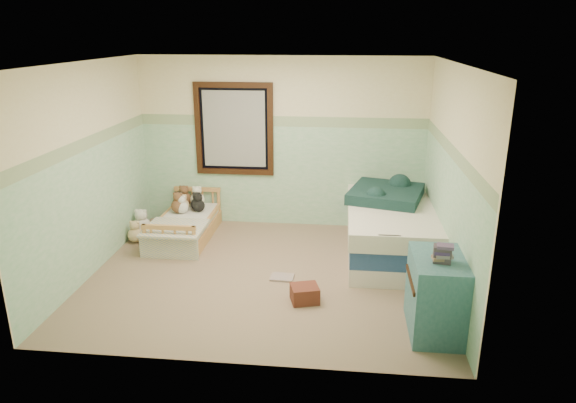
# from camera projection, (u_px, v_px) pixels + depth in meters

# --- Properties ---
(floor) EXTENTS (4.20, 3.60, 0.02)m
(floor) POSITION_uv_depth(u_px,v_px,m) (265.00, 275.00, 6.36)
(floor) COLOR brown
(floor) RESTS_ON ground
(ceiling) EXTENTS (4.20, 3.60, 0.02)m
(ceiling) POSITION_uv_depth(u_px,v_px,m) (261.00, 62.00, 5.57)
(ceiling) COLOR white
(ceiling) RESTS_ON wall_back
(wall_back) EXTENTS (4.20, 0.04, 2.50)m
(wall_back) POSITION_uv_depth(u_px,v_px,m) (282.00, 143.00, 7.67)
(wall_back) COLOR beige
(wall_back) RESTS_ON floor
(wall_front) EXTENTS (4.20, 0.04, 2.50)m
(wall_front) POSITION_uv_depth(u_px,v_px,m) (230.00, 233.00, 4.27)
(wall_front) COLOR beige
(wall_front) RESTS_ON floor
(wall_left) EXTENTS (0.04, 3.60, 2.50)m
(wall_left) POSITION_uv_depth(u_px,v_px,m) (88.00, 170.00, 6.18)
(wall_left) COLOR beige
(wall_left) RESTS_ON floor
(wall_right) EXTENTS (0.04, 3.60, 2.50)m
(wall_right) POSITION_uv_depth(u_px,v_px,m) (451.00, 181.00, 5.75)
(wall_right) COLOR beige
(wall_right) RESTS_ON floor
(wainscot_mint) EXTENTS (4.20, 0.01, 1.50)m
(wainscot_mint) POSITION_uv_depth(u_px,v_px,m) (282.00, 176.00, 7.81)
(wainscot_mint) COLOR #7EBE8F
(wainscot_mint) RESTS_ON floor
(border_strip) EXTENTS (4.20, 0.01, 0.15)m
(border_strip) POSITION_uv_depth(u_px,v_px,m) (282.00, 121.00, 7.55)
(border_strip) COLOR #4A744D
(border_strip) RESTS_ON wall_back
(window_frame) EXTENTS (1.16, 0.06, 1.36)m
(window_frame) POSITION_uv_depth(u_px,v_px,m) (234.00, 129.00, 7.64)
(window_frame) COLOR black
(window_frame) RESTS_ON wall_back
(window_blinds) EXTENTS (0.92, 0.01, 1.12)m
(window_blinds) POSITION_uv_depth(u_px,v_px,m) (234.00, 129.00, 7.65)
(window_blinds) COLOR #B5B5B4
(window_blinds) RESTS_ON window_frame
(toddler_bed_frame) EXTENTS (0.72, 1.44, 0.18)m
(toddler_bed_frame) POSITION_uv_depth(u_px,v_px,m) (186.00, 232.00, 7.45)
(toddler_bed_frame) COLOR #BF8348
(toddler_bed_frame) RESTS_ON floor
(toddler_mattress) EXTENTS (0.66, 1.38, 0.12)m
(toddler_mattress) POSITION_uv_depth(u_px,v_px,m) (185.00, 222.00, 7.40)
(toddler_mattress) COLOR white
(toddler_mattress) RESTS_ON toddler_bed_frame
(patchwork_quilt) EXTENTS (0.78, 0.72, 0.03)m
(patchwork_quilt) POSITION_uv_depth(u_px,v_px,m) (175.00, 228.00, 6.96)
(patchwork_quilt) COLOR #809CBF
(patchwork_quilt) RESTS_ON toddler_mattress
(plush_bed_brown) EXTENTS (0.22, 0.22, 0.22)m
(plush_bed_brown) POSITION_uv_depth(u_px,v_px,m) (184.00, 199.00, 7.84)
(plush_bed_brown) COLOR brown
(plush_bed_brown) RESTS_ON toddler_mattress
(plush_bed_white) EXTENTS (0.21, 0.21, 0.21)m
(plush_bed_white) POSITION_uv_depth(u_px,v_px,m) (197.00, 200.00, 7.82)
(plush_bed_white) COLOR white
(plush_bed_white) RESTS_ON toddler_mattress
(plush_bed_tan) EXTENTS (0.17, 0.17, 0.17)m
(plush_bed_tan) POSITION_uv_depth(u_px,v_px,m) (183.00, 205.00, 7.63)
(plush_bed_tan) COLOR #DABD88
(plush_bed_tan) RESTS_ON toddler_mattress
(plush_bed_dark) EXTENTS (0.18, 0.18, 0.18)m
(plush_bed_dark) POSITION_uv_depth(u_px,v_px,m) (199.00, 206.00, 7.61)
(plush_bed_dark) COLOR black
(plush_bed_dark) RESTS_ON toddler_mattress
(plush_floor_cream) EXTENTS (0.27, 0.27, 0.27)m
(plush_floor_cream) POSITION_uv_depth(u_px,v_px,m) (142.00, 227.00, 7.52)
(plush_floor_cream) COLOR silver
(plush_floor_cream) RESTS_ON floor
(plush_floor_tan) EXTENTS (0.21, 0.21, 0.21)m
(plush_floor_tan) POSITION_uv_depth(u_px,v_px,m) (136.00, 235.00, 7.29)
(plush_floor_tan) COLOR #DABD88
(plush_floor_tan) RESTS_ON floor
(twin_bed_frame) EXTENTS (1.07, 2.13, 0.22)m
(twin_bed_frame) POSITION_uv_depth(u_px,v_px,m) (389.00, 245.00, 6.95)
(twin_bed_frame) COLOR white
(twin_bed_frame) RESTS_ON floor
(twin_boxspring) EXTENTS (1.07, 2.13, 0.22)m
(twin_boxspring) POSITION_uv_depth(u_px,v_px,m) (390.00, 229.00, 6.88)
(twin_boxspring) COLOR navy
(twin_boxspring) RESTS_ON twin_bed_frame
(twin_mattress) EXTENTS (1.11, 2.17, 0.22)m
(twin_mattress) POSITION_uv_depth(u_px,v_px,m) (391.00, 214.00, 6.81)
(twin_mattress) COLOR white
(twin_mattress) RESTS_ON twin_boxspring
(teal_blanket) EXTENTS (1.12, 1.16, 0.14)m
(teal_blanket) POSITION_uv_depth(u_px,v_px,m) (386.00, 194.00, 7.05)
(teal_blanket) COLOR black
(teal_blanket) RESTS_ON twin_mattress
(dresser) EXTENTS (0.49, 0.78, 0.78)m
(dresser) POSITION_uv_depth(u_px,v_px,m) (436.00, 295.00, 5.06)
(dresser) COLOR #2D626E
(dresser) RESTS_ON floor
(book_stack) EXTENTS (0.18, 0.15, 0.16)m
(book_stack) POSITION_uv_depth(u_px,v_px,m) (442.00, 254.00, 4.82)
(book_stack) COLOR brown
(book_stack) RESTS_ON dresser
(red_pillow) EXTENTS (0.35, 0.33, 0.18)m
(red_pillow) POSITION_uv_depth(u_px,v_px,m) (305.00, 294.00, 5.70)
(red_pillow) COLOR #9F4029
(red_pillow) RESTS_ON floor
(floor_book) EXTENTS (0.28, 0.22, 0.03)m
(floor_book) POSITION_uv_depth(u_px,v_px,m) (282.00, 277.00, 6.25)
(floor_book) COLOR #CC873C
(floor_book) RESTS_ON floor
(extra_plush_0) EXTENTS (0.21, 0.21, 0.21)m
(extra_plush_0) POSITION_uv_depth(u_px,v_px,m) (178.00, 206.00, 7.55)
(extra_plush_0) COLOR brown
(extra_plush_0) RESTS_ON toddler_mattress
(extra_plush_1) EXTENTS (0.20, 0.20, 0.20)m
(extra_plush_1) POSITION_uv_depth(u_px,v_px,m) (179.00, 204.00, 7.63)
(extra_plush_1) COLOR black
(extra_plush_1) RESTS_ON toddler_mattress
(extra_plush_2) EXTENTS (0.19, 0.19, 0.19)m
(extra_plush_2) POSITION_uv_depth(u_px,v_px,m) (197.00, 204.00, 7.66)
(extra_plush_2) COLOR black
(extra_plush_2) RESTS_ON toddler_mattress
(extra_plush_3) EXTENTS (0.16, 0.16, 0.16)m
(extra_plush_3) POSITION_uv_depth(u_px,v_px,m) (184.00, 200.00, 7.87)
(extra_plush_3) COLOR brown
(extra_plush_3) RESTS_ON toddler_mattress
(extra_plush_4) EXTENTS (0.18, 0.18, 0.18)m
(extra_plush_4) POSITION_uv_depth(u_px,v_px,m) (182.00, 207.00, 7.54)
(extra_plush_4) COLOR silver
(extra_plush_4) RESTS_ON toddler_mattress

